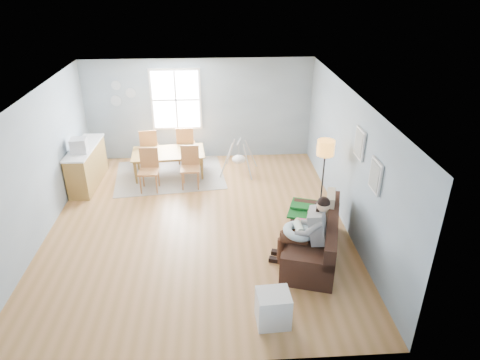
{
  "coord_description": "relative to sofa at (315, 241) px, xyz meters",
  "views": [
    {
      "loc": [
        0.39,
        -7.55,
        4.8
      ],
      "look_at": [
        0.86,
        -0.03,
        1.0
      ],
      "focal_mm": 32.0,
      "sensor_mm": 36.0,
      "label": 1
    }
  ],
  "objects": [
    {
      "name": "toddler",
      "position": [
        -0.02,
        0.21,
        0.4
      ],
      "size": [
        0.53,
        0.36,
        0.78
      ],
      "color": "white",
      "rests_on": "sofa"
    },
    {
      "name": "pictures",
      "position": [
        0.81,
        0.13,
        1.56
      ],
      "size": [
        0.05,
        1.34,
        0.74
      ],
      "color": "silver",
      "rests_on": "room"
    },
    {
      "name": "storage_cube",
      "position": [
        -0.99,
        -1.63,
        -0.02
      ],
      "size": [
        0.51,
        0.46,
        0.54
      ],
      "color": "silver",
      "rests_on": "room"
    },
    {
      "name": "chair_se",
      "position": [
        -2.37,
        2.93,
        0.28
      ],
      "size": [
        0.46,
        0.46,
        1.0
      ],
      "color": "#A06337",
      "rests_on": "rug"
    },
    {
      "name": "beige_pillow",
      "position": [
        0.36,
        0.45,
        0.47
      ],
      "size": [
        0.28,
        0.53,
        0.51
      ],
      "primitive_type": "cube",
      "rotation": [
        0.0,
        0.0,
        -0.28
      ],
      "color": "#B8AC8D",
      "rests_on": "sofa"
    },
    {
      "name": "chair_nw",
      "position": [
        -3.49,
        4.13,
        0.3
      ],
      "size": [
        0.52,
        0.52,
        1.03
      ],
      "color": "#A06337",
      "rests_on": "rug"
    },
    {
      "name": "monitor",
      "position": [
        -4.85,
        2.83,
        0.85
      ],
      "size": [
        0.38,
        0.36,
        0.33
      ],
      "color": "#B6B6BB",
      "rests_on": "counter"
    },
    {
      "name": "rug",
      "position": [
        -2.94,
        3.53,
        -0.29
      ],
      "size": [
        2.89,
        2.33,
        0.01
      ],
      "primitive_type": "cube",
      "rotation": [
        0.0,
        0.0,
        0.12
      ],
      "color": "gray",
      "rests_on": "room"
    },
    {
      "name": "wall_plates",
      "position": [
        -4.16,
        4.65,
        1.54
      ],
      "size": [
        0.67,
        0.02,
        0.66
      ],
      "color": "#9AABB9",
      "rests_on": "room"
    },
    {
      "name": "dining_table",
      "position": [
        -2.94,
        3.53,
        0.02
      ],
      "size": [
        1.86,
        1.14,
        0.63
      ],
      "primitive_type": "imported",
      "rotation": [
        0.0,
        0.0,
        0.08
      ],
      "color": "brown",
      "rests_on": "rug"
    },
    {
      "name": "infant",
      "position": [
        -0.35,
        -0.16,
        0.44
      ],
      "size": [
        0.14,
        0.39,
        0.14
      ],
      "color": "silver",
      "rests_on": "nursing_pillow"
    },
    {
      "name": "chair_ne",
      "position": [
        -2.54,
        4.23,
        0.31
      ],
      "size": [
        0.47,
        0.47,
        1.04
      ],
      "color": "#A06337",
      "rests_on": "rug"
    },
    {
      "name": "sofa",
      "position": [
        0.0,
        0.0,
        0.0
      ],
      "size": [
        1.43,
        2.22,
        0.83
      ],
      "color": "black",
      "rests_on": "room"
    },
    {
      "name": "floor_lamp",
      "position": [
        0.42,
        1.35,
        1.13
      ],
      "size": [
        0.35,
        0.35,
        1.72
      ],
      "color": "black",
      "rests_on": "room"
    },
    {
      "name": "nursing_pillow",
      "position": [
        -0.36,
        -0.2,
        0.35
      ],
      "size": [
        0.65,
        0.63,
        0.22
      ],
      "primitive_type": "torus",
      "rotation": [
        0.0,
        0.14,
        -0.18
      ],
      "color": "silver",
      "rests_on": "father"
    },
    {
      "name": "baby_swing",
      "position": [
        -1.17,
        3.58,
        0.09
      ],
      "size": [
        1.02,
        1.03,
        0.86
      ],
      "color": "#B6B6BB",
      "rests_on": "room"
    },
    {
      "name": "room",
      "position": [
        -2.15,
        1.18,
        2.13
      ],
      "size": [
        8.4,
        9.4,
        3.9
      ],
      "color": "#A26F39"
    },
    {
      "name": "green_throw",
      "position": [
        0.12,
        0.68,
        0.23
      ],
      "size": [
        1.15,
        1.06,
        0.04
      ],
      "primitive_type": "cube",
      "rotation": [
        0.0,
        0.0,
        -0.33
      ],
      "color": "#155D2A",
      "rests_on": "sofa"
    },
    {
      "name": "chair_sw",
      "position": [
        -3.33,
        2.82,
        0.29
      ],
      "size": [
        0.47,
        0.47,
        1.01
      ],
      "color": "#A06337",
      "rests_on": "rug"
    },
    {
      "name": "father",
      "position": [
        -0.21,
        -0.24,
        0.44
      ],
      "size": [
        1.05,
        0.68,
        1.38
      ],
      "color": "gray",
      "rests_on": "sofa"
    },
    {
      "name": "counter",
      "position": [
        -4.85,
        3.16,
        0.2
      ],
      "size": [
        0.57,
        1.77,
        0.98
      ],
      "color": "brown",
      "rests_on": "room"
    },
    {
      "name": "window",
      "position": [
        -2.75,
        4.64,
        1.36
      ],
      "size": [
        1.32,
        0.08,
        1.62
      ],
      "color": "silver",
      "rests_on": "room"
    }
  ]
}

